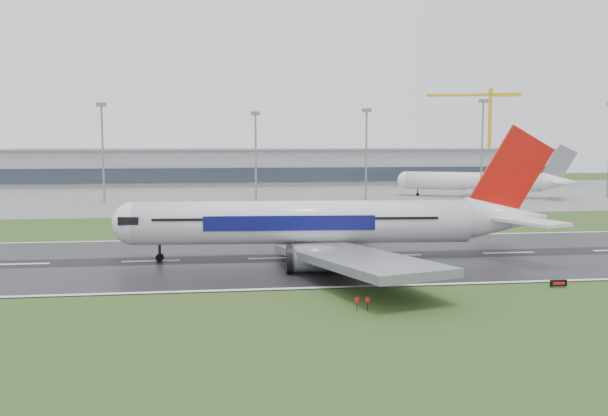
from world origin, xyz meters
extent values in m
plane|color=#294619|center=(0.00, 0.00, 0.00)|extent=(520.00, 520.00, 0.00)
cube|color=black|center=(0.00, 0.00, 0.05)|extent=(400.00, 45.00, 0.10)
cube|color=slate|center=(0.00, 125.00, 0.04)|extent=(400.00, 130.00, 0.08)
cube|color=gray|center=(0.00, 185.00, 7.50)|extent=(240.00, 36.00, 15.00)
cylinder|color=gray|center=(-64.81, 100.00, 14.81)|extent=(0.64, 0.64, 29.63)
cylinder|color=gray|center=(-17.98, 100.00, 13.61)|extent=(0.64, 0.64, 27.21)
cylinder|color=gray|center=(17.67, 100.00, 14.20)|extent=(0.64, 0.64, 28.40)
cylinder|color=gray|center=(56.73, 100.00, 15.84)|extent=(0.64, 0.64, 31.68)
camera|label=1|loc=(-28.46, -102.57, 19.08)|focal=37.76mm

